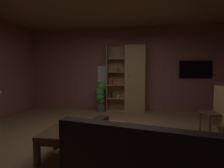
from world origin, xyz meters
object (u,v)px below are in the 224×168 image
at_px(leather_couch, 149,168).
at_px(table_book_0, 68,130).
at_px(dining_chair, 218,110).
at_px(table_book_1, 69,127).
at_px(coffee_table, 65,136).
at_px(wall_mounted_tv, 195,69).
at_px(potted_floor_plant, 100,95).
at_px(bookshelf_cabinet, 132,79).

distance_m(leather_couch, table_book_0, 1.33).
bearing_deg(dining_chair, table_book_1, -153.84).
bearing_deg(table_book_1, coffee_table, -139.47).
xyz_separation_m(coffee_table, table_book_1, (0.05, 0.05, 0.13)).
xyz_separation_m(table_book_0, wall_mounted_tv, (2.83, 3.56, 0.93)).
height_order(leather_couch, coffee_table, leather_couch).
bearing_deg(potted_floor_plant, table_book_0, -86.90).
bearing_deg(wall_mounted_tv, bookshelf_cabinet, -173.96).
relative_size(bookshelf_cabinet, table_book_1, 17.83).
relative_size(table_book_1, potted_floor_plant, 0.12).
relative_size(table_book_0, dining_chair, 0.11).
relative_size(leather_couch, dining_chair, 2.00).
distance_m(bookshelf_cabinet, table_book_0, 3.51).
relative_size(bookshelf_cabinet, leather_couch, 1.16).
bearing_deg(table_book_0, potted_floor_plant, 93.10).
relative_size(leather_couch, table_book_0, 17.59).
relative_size(coffee_table, table_book_0, 6.33).
height_order(potted_floor_plant, wall_mounted_tv, wall_mounted_tv).
xyz_separation_m(leather_couch, dining_chair, (1.48, 2.00, 0.23)).
bearing_deg(table_book_1, table_book_0, -85.96).
relative_size(table_book_0, table_book_1, 0.87).
relative_size(table_book_0, wall_mounted_tv, 0.10).
distance_m(coffee_table, table_book_0, 0.11).
height_order(dining_chair, wall_mounted_tv, wall_mounted_tv).
bearing_deg(bookshelf_cabinet, potted_floor_plant, -168.81).
xyz_separation_m(table_book_1, dining_chair, (2.63, 1.29, 0.07)).
distance_m(dining_chair, potted_floor_plant, 3.33).
distance_m(bookshelf_cabinet, table_book_1, 3.46).
bearing_deg(potted_floor_plant, bookshelf_cabinet, 11.19).
bearing_deg(wall_mounted_tv, potted_floor_plant, -172.20).
height_order(table_book_1, dining_chair, dining_chair).
relative_size(coffee_table, wall_mounted_tv, 0.66).
bearing_deg(table_book_1, leather_couch, -31.28).
bearing_deg(table_book_0, coffee_table, 175.68).
bearing_deg(table_book_0, dining_chair, 27.05).
xyz_separation_m(bookshelf_cabinet, potted_floor_plant, (-1.02, -0.20, -0.51)).
height_order(table_book_0, dining_chair, dining_chair).
bearing_deg(dining_chair, potted_floor_plant, 147.19).
xyz_separation_m(table_book_0, table_book_1, (-0.00, 0.05, 0.03)).
height_order(bookshelf_cabinet, dining_chair, bookshelf_cabinet).
height_order(bookshelf_cabinet, leather_couch, bookshelf_cabinet).
relative_size(leather_couch, wall_mounted_tv, 1.84).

